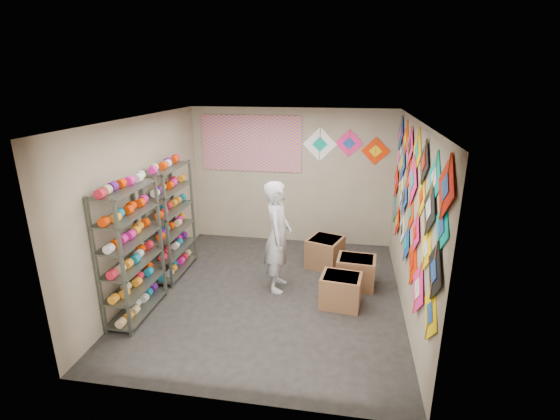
% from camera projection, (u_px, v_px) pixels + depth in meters
% --- Properties ---
extents(ground, '(4.50, 4.50, 0.00)m').
position_uv_depth(ground, '(271.00, 294.00, 6.38)').
color(ground, black).
extents(room_walls, '(4.50, 4.50, 4.50)m').
position_uv_depth(room_walls, '(270.00, 193.00, 5.86)').
color(room_walls, tan).
rests_on(room_walls, ground).
extents(shelf_rack_front, '(0.40, 1.10, 1.90)m').
position_uv_depth(shelf_rack_front, '(131.00, 253.00, 5.57)').
color(shelf_rack_front, '#4C5147').
rests_on(shelf_rack_front, ground).
extents(shelf_rack_back, '(0.40, 1.10, 1.90)m').
position_uv_depth(shelf_rack_back, '(171.00, 221.00, 6.78)').
color(shelf_rack_back, '#4C5147').
rests_on(shelf_rack_back, ground).
extents(string_spools, '(0.12, 2.36, 0.12)m').
position_uv_depth(string_spools, '(152.00, 230.00, 6.14)').
color(string_spools, '#FE1BA4').
rests_on(string_spools, ground).
extents(kite_wall_display, '(0.05, 4.26, 2.07)m').
position_uv_depth(kite_wall_display, '(412.00, 198.00, 5.52)').
color(kite_wall_display, yellow).
rests_on(kite_wall_display, room_walls).
extents(back_wall_kites, '(1.65, 0.02, 0.70)m').
position_uv_depth(back_wall_kites, '(344.00, 146.00, 7.69)').
color(back_wall_kites, white).
rests_on(back_wall_kites, room_walls).
extents(poster, '(2.00, 0.01, 1.10)m').
position_uv_depth(poster, '(251.00, 144.00, 7.97)').
color(poster, purple).
rests_on(poster, room_walls).
extents(shopkeeper, '(0.68, 0.47, 1.77)m').
position_uv_depth(shopkeeper, '(278.00, 237.00, 6.30)').
color(shopkeeper, silver).
rests_on(shopkeeper, ground).
extents(carton_a, '(0.63, 0.55, 0.48)m').
position_uv_depth(carton_a, '(341.00, 290.00, 6.00)').
color(carton_a, brown).
rests_on(carton_a, ground).
extents(carton_b, '(0.64, 0.54, 0.49)m').
position_uv_depth(carton_b, '(356.00, 272.00, 6.56)').
color(carton_b, brown).
rests_on(carton_b, ground).
extents(carton_c, '(0.71, 0.75, 0.52)m').
position_uv_depth(carton_c, '(325.00, 252.00, 7.27)').
color(carton_c, brown).
rests_on(carton_c, ground).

